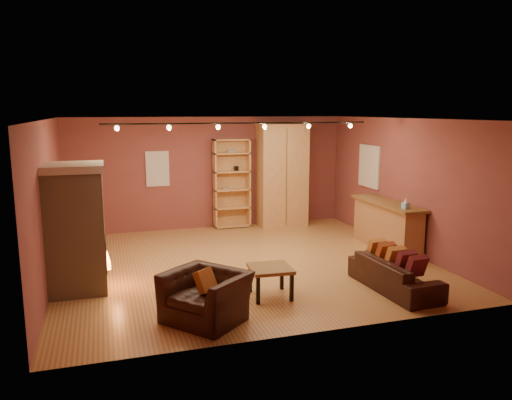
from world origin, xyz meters
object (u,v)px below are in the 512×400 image
object	(u,v)px
fireplace	(76,228)
armoire	(282,175)
bar_counter	(387,225)
coffee_table	(270,271)
armchair	(206,288)
loveseat	(395,268)
bookcase	(231,182)

from	to	relation	value
fireplace	armoire	world-z (taller)	armoire
bar_counter	coffee_table	world-z (taller)	bar_counter
armchair	coffee_table	xyz separation A→B (m)	(1.18, 0.60, -0.05)
armoire	loveseat	xyz separation A→B (m)	(0.15, -5.05, -0.94)
bar_counter	coffee_table	size ratio (longest dim) A/B	3.11
armoire	coffee_table	size ratio (longest dim) A/B	3.79
armoire	bookcase	bearing A→B (deg)	170.61
bar_counter	armchair	size ratio (longest dim) A/B	1.68
bar_counter	loveseat	xyz separation A→B (m)	(-1.22, -2.24, -0.15)
loveseat	armoire	bearing A→B (deg)	-1.33
bookcase	coffee_table	world-z (taller)	bookcase
fireplace	loveseat	bearing A→B (deg)	-16.98
bar_counter	fireplace	bearing A→B (deg)	-173.58
loveseat	fireplace	bearing A→B (deg)	69.95
bookcase	loveseat	xyz separation A→B (m)	(1.45, -5.26, -0.78)
loveseat	armchair	world-z (taller)	armchair
bookcase	coffee_table	bearing A→B (deg)	-97.14
armoire	bar_counter	xyz separation A→B (m)	(1.37, -2.81, -0.79)
bookcase	armoire	bearing A→B (deg)	-9.39
armchair	fireplace	bearing A→B (deg)	-176.11
fireplace	bookcase	world-z (taller)	bookcase
fireplace	coffee_table	world-z (taller)	fireplace
coffee_table	fireplace	bearing A→B (deg)	157.65
armoire	coffee_table	distance (m)	5.18
fireplace	loveseat	size ratio (longest dim) A/B	1.16
fireplace	armchair	distance (m)	2.60
coffee_table	bookcase	bearing A→B (deg)	82.86
coffee_table	armchair	bearing A→B (deg)	-152.81
fireplace	armchair	bearing A→B (deg)	-45.72
loveseat	armchair	bearing A→B (deg)	91.90
armchair	coffee_table	distance (m)	1.32
bar_counter	armchair	world-z (taller)	bar_counter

